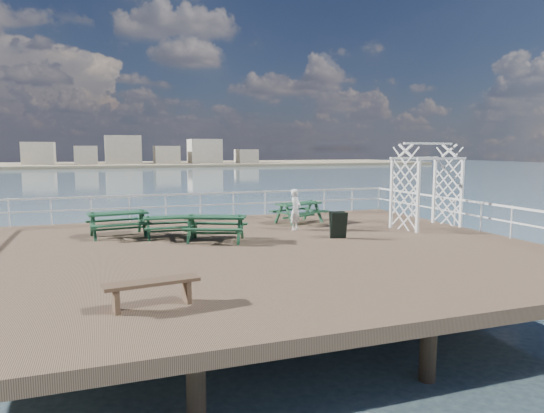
{
  "coord_description": "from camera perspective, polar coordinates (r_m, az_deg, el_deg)",
  "views": [
    {
      "loc": [
        -3.95,
        -13.77,
        2.97
      ],
      "look_at": [
        1.25,
        1.06,
        1.1
      ],
      "focal_mm": 32.0,
      "sensor_mm": 36.0,
      "label": 1
    }
  ],
  "objects": [
    {
      "name": "flat_bench_far",
      "position": [
        9.52,
        -13.93,
        -9.2
      ],
      "size": [
        1.82,
        0.66,
        0.51
      ],
      "rotation": [
        0.0,
        0.0,
        0.14
      ],
      "color": "brown",
      "rests_on": "ground"
    },
    {
      "name": "picnic_table_b",
      "position": [
        17.3,
        -17.69,
        -1.4
      ],
      "size": [
        2.13,
        1.8,
        0.94
      ],
      "rotation": [
        0.0,
        0.0,
        0.13
      ],
      "color": "#13341F",
      "rests_on": "ground"
    },
    {
      "name": "picnic_table_c",
      "position": [
        19.54,
        3.19,
        -0.21
      ],
      "size": [
        2.32,
        2.1,
        0.93
      ],
      "rotation": [
        0.0,
        0.0,
        0.36
      ],
      "color": "#13341F",
      "rests_on": "ground"
    },
    {
      "name": "picnic_table_a",
      "position": [
        16.64,
        -11.99,
        -1.83
      ],
      "size": [
        1.71,
        1.4,
        0.81
      ],
      "rotation": [
        0.0,
        0.0,
        -0.03
      ],
      "color": "#13341F",
      "rests_on": "ground"
    },
    {
      "name": "sandwich_board",
      "position": [
        16.32,
        7.79,
        -2.2
      ],
      "size": [
        0.62,
        0.51,
        0.9
      ],
      "rotation": [
        0.0,
        0.0,
        -0.2
      ],
      "color": "black",
      "rests_on": "ground"
    },
    {
      "name": "picnic_table_d",
      "position": [
        15.75,
        -6.63,
        -1.93
      ],
      "size": [
        2.37,
        2.17,
        0.93
      ],
      "rotation": [
        0.0,
        0.0,
        -0.41
      ],
      "color": "#13341F",
      "rests_on": "ground"
    },
    {
      "name": "railing",
      "position": [
        16.92,
        -5.92,
        -0.37
      ],
      "size": [
        17.77,
        13.76,
        1.1
      ],
      "color": "silver",
      "rests_on": "ground"
    },
    {
      "name": "trellis_arbor",
      "position": [
        19.2,
        17.76,
        1.85
      ],
      "size": [
        2.81,
        1.87,
        3.21
      ],
      "rotation": [
        0.0,
        0.0,
        0.21
      ],
      "color": "silver",
      "rests_on": "ground"
    },
    {
      "name": "sea_backdrop",
      "position": [
        148.8,
        -13.01,
        5.29
      ],
      "size": [
        300.0,
        300.0,
        9.2
      ],
      "color": "#3F576B",
      "rests_on": "ground"
    },
    {
      "name": "person",
      "position": [
        17.86,
        2.81,
        -0.35
      ],
      "size": [
        0.65,
        0.64,
        1.51
      ],
      "primitive_type": "imported",
      "rotation": [
        0.0,
        0.0,
        0.74
      ],
      "color": "silver",
      "rests_on": "ground"
    },
    {
      "name": "ground",
      "position": [
        14.66,
        -3.26,
        -5.51
      ],
      "size": [
        18.0,
        14.0,
        0.3
      ],
      "primitive_type": "cube",
      "color": "brown",
      "rests_on": "ground"
    }
  ]
}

